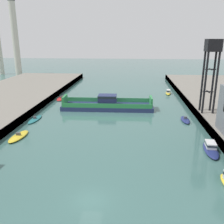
{
  "coord_description": "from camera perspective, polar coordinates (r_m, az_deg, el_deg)",
  "views": [
    {
      "loc": [
        4.43,
        -23.58,
        17.55
      ],
      "look_at": [
        0.0,
        28.15,
        2.0
      ],
      "focal_mm": 39.68,
      "sensor_mm": 36.0,
      "label": 1
    }
  ],
  "objects": [
    {
      "name": "ground_plane",
      "position": [
        29.73,
        -4.92,
        -19.58
      ],
      "size": [
        400.0,
        400.0,
        0.0
      ],
      "primitive_type": "plane",
      "color": "#3D6660"
    },
    {
      "name": "chain_ferry",
      "position": [
        63.62,
        -1.06,
        1.69
      ],
      "size": [
        23.31,
        6.88,
        3.68
      ],
      "color": "navy",
      "rests_on": "ground"
    },
    {
      "name": "moored_boat_near_left",
      "position": [
        43.3,
        21.79,
        -7.72
      ],
      "size": [
        2.68,
        6.86,
        1.47
      ],
      "color": "navy",
      "rests_on": "ground"
    },
    {
      "name": "moored_boat_mid_left",
      "position": [
        48.74,
        -20.74,
        -5.25
      ],
      "size": [
        2.55,
        6.25,
        0.99
      ],
      "color": "yellow",
      "rests_on": "ground"
    },
    {
      "name": "moored_boat_mid_right",
      "position": [
        75.81,
        -11.62,
        3.1
      ],
      "size": [
        2.36,
        6.43,
        0.89
      ],
      "color": "red",
      "rests_on": "ground"
    },
    {
      "name": "moored_boat_far_left",
      "position": [
        57.72,
        -17.33,
        -1.6
      ],
      "size": [
        2.05,
        6.27,
        0.88
      ],
      "color": "#237075",
      "rests_on": "ground"
    },
    {
      "name": "moored_boat_far_right",
      "position": [
        56.85,
        16.53,
        -1.73
      ],
      "size": [
        1.73,
        5.25,
        1.03
      ],
      "color": "navy",
      "rests_on": "ground"
    },
    {
      "name": "moored_boat_upstream_a",
      "position": [
        83.17,
        12.85,
        4.45
      ],
      "size": [
        2.33,
        5.64,
        1.45
      ],
      "color": "yellow",
      "rests_on": "ground"
    },
    {
      "name": "crane_tower",
      "position": [
        57.34,
        22.04,
        11.55
      ],
      "size": [
        2.96,
        2.96,
        15.69
      ],
      "color": "black",
      "rests_on": "quay_right"
    },
    {
      "name": "smokestack_distant_b",
      "position": [
        127.25,
        -21.46,
        16.1
      ],
      "size": [
        3.15,
        3.15,
        35.38
      ],
      "color": "beige",
      "rests_on": "ground"
    }
  ]
}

